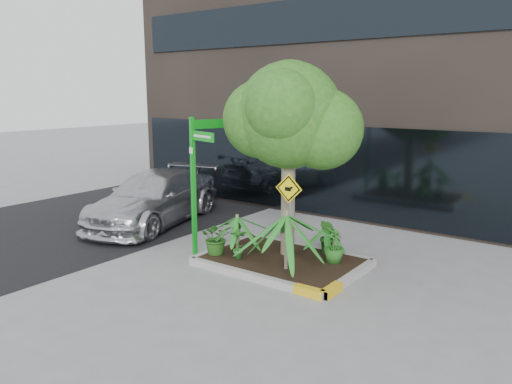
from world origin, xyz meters
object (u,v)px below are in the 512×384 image
Objects in this scene: tree at (289,115)px; cattle_sign at (289,205)px; parked_car at (154,198)px; street_sign_post at (197,171)px.

cattle_sign is (0.46, -0.71, -1.71)m from tree.
parked_car is 5.37m from cattle_sign.
tree is at bearing 43.07° from street_sign_post.
street_sign_post is at bearing -153.31° from tree.
tree is 1.91m from cattle_sign.
street_sign_post reaches higher than cattle_sign.
street_sign_post is at bearing -39.71° from parked_car.
tree is at bearing 119.79° from cattle_sign.
cattle_sign is at bearing -57.12° from tree.
tree is at bearing -20.09° from parked_car.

